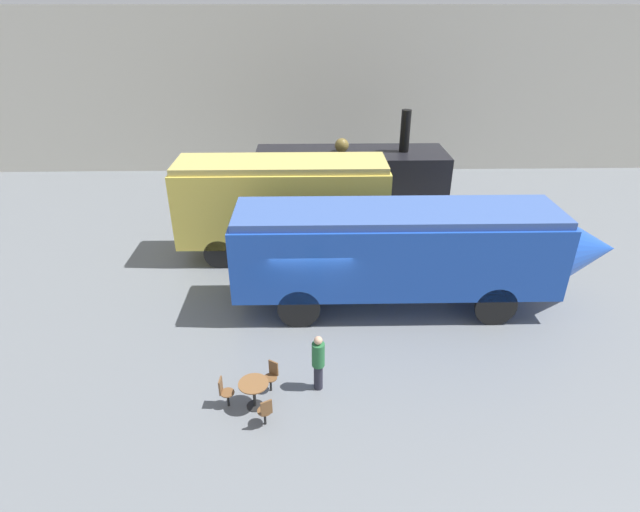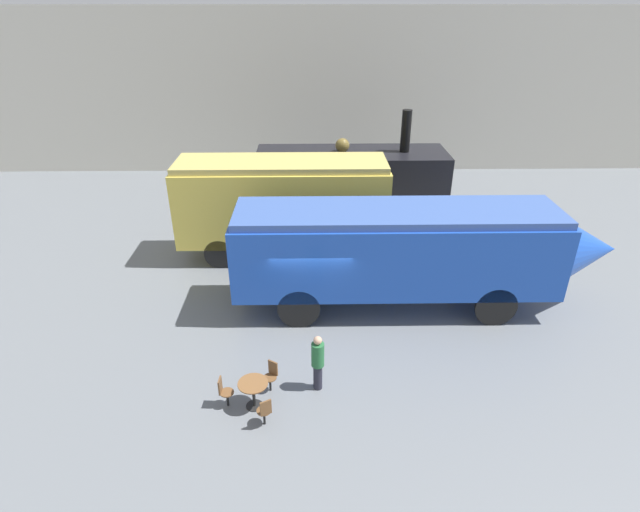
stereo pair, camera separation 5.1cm
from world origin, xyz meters
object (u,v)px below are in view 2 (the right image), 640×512
(passenger_coach_vintage, at_px, (283,201))
(cafe_table_near, at_px, (253,389))
(steam_locomotive, at_px, (351,178))
(visitor_person, at_px, (318,361))
(streamlined_locomotive, at_px, (420,248))
(cafe_chair_0, at_px, (265,410))

(passenger_coach_vintage, distance_m, cafe_table_near, 8.74)
(steam_locomotive, relative_size, cafe_table_near, 11.30)
(steam_locomotive, relative_size, visitor_person, 5.15)
(visitor_person, bearing_deg, cafe_table_near, -158.43)
(visitor_person, bearing_deg, passenger_coach_vintage, 99.06)
(cafe_table_near, distance_m, visitor_person, 1.80)
(steam_locomotive, height_order, cafe_table_near, steam_locomotive)
(streamlined_locomotive, bearing_deg, cafe_table_near, -136.82)
(steam_locomotive, bearing_deg, cafe_chair_0, -102.82)
(cafe_chair_0, relative_size, visitor_person, 0.51)
(streamlined_locomotive, height_order, cafe_table_near, streamlined_locomotive)
(steam_locomotive, xyz_separation_m, cafe_table_near, (-3.37, -12.62, -1.27))
(cafe_chair_0, xyz_separation_m, visitor_person, (1.30, 1.32, 0.41))
(visitor_person, bearing_deg, streamlined_locomotive, 50.30)
(cafe_table_near, bearing_deg, passenger_coach_vintage, 87.45)
(steam_locomotive, distance_m, passenger_coach_vintage, 5.06)
(steam_locomotive, xyz_separation_m, cafe_chair_0, (-3.03, -13.30, -1.34))
(cafe_chair_0, bearing_deg, steam_locomotive, -39.78)
(steam_locomotive, height_order, streamlined_locomotive, steam_locomotive)
(steam_locomotive, relative_size, cafe_chair_0, 10.01)
(streamlined_locomotive, bearing_deg, visitor_person, -129.70)
(steam_locomotive, relative_size, streamlined_locomotive, 0.70)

